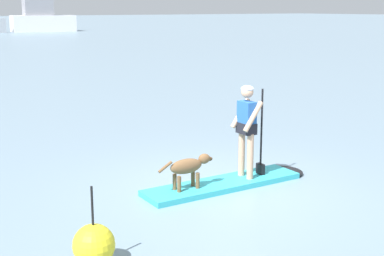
{
  "coord_description": "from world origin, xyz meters",
  "views": [
    {
      "loc": [
        -5.63,
        -7.44,
        3.16
      ],
      "look_at": [
        0.0,
        1.0,
        0.9
      ],
      "focal_mm": 50.77,
      "sensor_mm": 36.0,
      "label": 1
    }
  ],
  "objects_px": {
    "paddleboard": "(233,182)",
    "person_paddler": "(247,125)",
    "moored_boat_far_port": "(42,19)",
    "marker_buoy": "(94,245)",
    "dog": "(189,167)"
  },
  "relations": [
    {
      "from": "dog",
      "to": "moored_boat_far_port",
      "type": "bearing_deg",
      "value": 73.47
    },
    {
      "from": "moored_boat_far_port",
      "to": "marker_buoy",
      "type": "relative_size",
      "value": 9.74
    },
    {
      "from": "person_paddler",
      "to": "moored_boat_far_port",
      "type": "bearing_deg",
      "value": 74.51
    },
    {
      "from": "moored_boat_far_port",
      "to": "marker_buoy",
      "type": "xyz_separation_m",
      "value": [
        -21.49,
        -65.77,
        -1.37
      ]
    },
    {
      "from": "paddleboard",
      "to": "dog",
      "type": "height_order",
      "value": "dog"
    },
    {
      "from": "paddleboard",
      "to": "dog",
      "type": "distance_m",
      "value": 1.04
    },
    {
      "from": "paddleboard",
      "to": "person_paddler",
      "type": "xyz_separation_m",
      "value": [
        0.3,
        -0.01,
        1.04
      ]
    },
    {
      "from": "marker_buoy",
      "to": "paddleboard",
      "type": "bearing_deg",
      "value": 24.29
    },
    {
      "from": "paddleboard",
      "to": "marker_buoy",
      "type": "bearing_deg",
      "value": -155.71
    },
    {
      "from": "person_paddler",
      "to": "marker_buoy",
      "type": "relative_size",
      "value": 1.64
    },
    {
      "from": "moored_boat_far_port",
      "to": "paddleboard",
      "type": "bearing_deg",
      "value": -105.74
    },
    {
      "from": "paddleboard",
      "to": "person_paddler",
      "type": "distance_m",
      "value": 1.08
    },
    {
      "from": "person_paddler",
      "to": "dog",
      "type": "relative_size",
      "value": 1.57
    },
    {
      "from": "dog",
      "to": "marker_buoy",
      "type": "distance_m",
      "value": 2.91
    },
    {
      "from": "marker_buoy",
      "to": "dog",
      "type": "bearing_deg",
      "value": 32.59
    }
  ]
}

